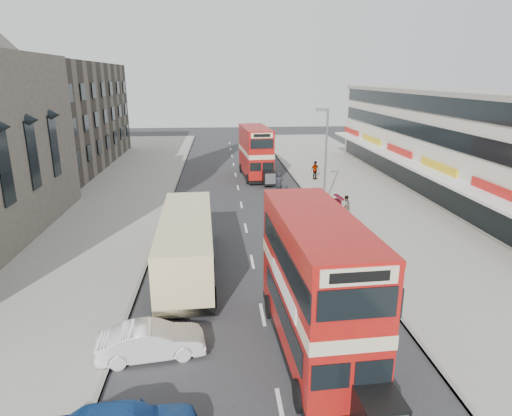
# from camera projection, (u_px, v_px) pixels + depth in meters

# --- Properties ---
(ground) EXTENTS (160.00, 160.00, 0.00)m
(ground) POSITION_uv_depth(u_px,v_px,m) (267.00, 340.00, 18.17)
(ground) COLOR #28282B
(ground) RESTS_ON ground
(road_surface) EXTENTS (12.00, 90.00, 0.01)m
(road_surface) POSITION_uv_depth(u_px,v_px,m) (241.00, 205.00, 37.27)
(road_surface) COLOR #28282B
(road_surface) RESTS_ON ground
(pavement_right) EXTENTS (12.00, 90.00, 0.15)m
(pavement_right) POSITION_uv_depth(u_px,v_px,m) (379.00, 201.00, 38.23)
(pavement_right) COLOR gray
(pavement_right) RESTS_ON ground
(pavement_left) EXTENTS (12.00, 90.00, 0.15)m
(pavement_left) POSITION_uv_depth(u_px,v_px,m) (96.00, 207.00, 36.26)
(pavement_left) COLOR gray
(pavement_left) RESTS_ON ground
(kerb_left) EXTENTS (0.20, 90.00, 0.16)m
(kerb_left) POSITION_uv_depth(u_px,v_px,m) (168.00, 206.00, 36.75)
(kerb_left) COLOR gray
(kerb_left) RESTS_ON ground
(kerb_right) EXTENTS (0.20, 90.00, 0.16)m
(kerb_right) POSITION_uv_depth(u_px,v_px,m) (312.00, 202.00, 37.74)
(kerb_right) COLOR gray
(kerb_right) RESTS_ON ground
(brick_terrace) EXTENTS (14.00, 28.00, 12.00)m
(brick_terrace) POSITION_uv_depth(u_px,v_px,m) (43.00, 116.00, 50.93)
(brick_terrace) COLOR #66594C
(brick_terrace) RESTS_ON ground
(commercial_row) EXTENTS (9.90, 46.20, 9.30)m
(commercial_row) POSITION_uv_depth(u_px,v_px,m) (462.00, 143.00, 39.47)
(commercial_row) COLOR beige
(commercial_row) RESTS_ON ground
(street_lamp) EXTENTS (1.00, 0.20, 8.12)m
(street_lamp) POSITION_uv_depth(u_px,v_px,m) (325.00, 151.00, 34.52)
(street_lamp) COLOR slate
(street_lamp) RESTS_ON ground
(bus_main) EXTENTS (3.14, 9.78, 5.36)m
(bus_main) POSITION_uv_depth(u_px,v_px,m) (316.00, 286.00, 16.65)
(bus_main) COLOR black
(bus_main) RESTS_ON ground
(bus_second) EXTENTS (3.21, 9.45, 5.17)m
(bus_second) POSITION_uv_depth(u_px,v_px,m) (256.00, 152.00, 46.78)
(bus_second) COLOR black
(bus_second) RESTS_ON ground
(coach) EXTENTS (3.16, 11.02, 2.90)m
(coach) POSITION_uv_depth(u_px,v_px,m) (187.00, 242.00, 24.13)
(coach) COLOR black
(coach) RESTS_ON ground
(car_left_front) EXTENTS (4.21, 1.95, 1.34)m
(car_left_front) POSITION_uv_depth(u_px,v_px,m) (151.00, 341.00, 16.91)
(car_left_front) COLOR white
(car_left_front) RESTS_ON ground
(car_right_a) EXTENTS (4.83, 2.40, 1.35)m
(car_right_a) POSITION_uv_depth(u_px,v_px,m) (312.00, 205.00, 34.77)
(car_right_a) COLOR maroon
(car_right_a) RESTS_ON ground
(car_right_b) EXTENTS (4.49, 2.27, 1.22)m
(car_right_b) POSITION_uv_depth(u_px,v_px,m) (296.00, 197.00, 37.45)
(car_right_b) COLOR orange
(car_right_b) RESTS_ON ground
(pedestrian_near) EXTENTS (0.63, 0.43, 1.71)m
(pedestrian_near) POSITION_uv_depth(u_px,v_px,m) (346.00, 206.00, 33.33)
(pedestrian_near) COLOR gray
(pedestrian_near) RESTS_ON pavement_right
(pedestrian_far) EXTENTS (1.20, 0.98, 1.91)m
(pedestrian_far) POSITION_uv_depth(u_px,v_px,m) (315.00, 170.00, 45.71)
(pedestrian_far) COLOR gray
(pedestrian_far) RESTS_ON pavement_right
(cyclist) EXTENTS (0.75, 1.67, 2.25)m
(cyclist) POSITION_uv_depth(u_px,v_px,m) (279.00, 189.00, 39.35)
(cyclist) COLOR gray
(cyclist) RESTS_ON ground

